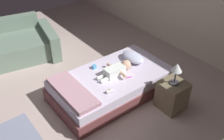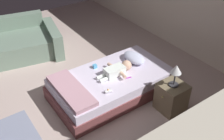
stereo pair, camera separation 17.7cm
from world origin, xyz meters
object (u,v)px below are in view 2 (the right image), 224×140
Objects in this scene: toy_block at (95,66)px; pillow at (134,58)px; nightstand at (171,97)px; couch at (9,45)px; bed at (112,84)px; baby_bottle at (108,91)px; lamp at (176,71)px; baby at (118,70)px; toothbrush at (129,78)px.

pillow is at bearing 72.38° from toy_block.
couch is at bearing -152.87° from nightstand.
toy_block is at bearing -107.62° from pillow.
bed is 18.26× the size of baby_bottle.
couch is at bearing -154.82° from bed.
baby_bottle is at bearing -121.63° from nightstand.
lamp is (0.88, 0.55, 0.56)m from bed.
bed is 0.43m from toy_block.
nightstand is 1.03m from baby_bottle.
bed is at bearing 137.57° from baby_bottle.
baby_bottle reaches higher than bed.
baby is 1.81× the size of lamp.
bed is at bearing -78.14° from pillow.
baby_bottle is at bearing -15.47° from toy_block.
bed is at bearing 25.18° from couch.
toy_block is at bearing 164.53° from baby_bottle.
lamp reaches higher than nightstand.
toothbrush is at bearing 28.01° from toy_block.
baby_bottle is at bearing -121.63° from lamp.
baby_bottle is (-0.53, -0.86, 0.18)m from nightstand.
toy_block is (-0.58, -0.31, 0.02)m from toothbrush.
bed is 1.18m from lamp.
baby is at bearing 32.82° from toy_block.
baby_bottle is (2.61, 0.75, 0.16)m from couch.
nightstand reaches higher than baby_bottle.
bed is 16.82× the size of toothbrush.
baby is at bearing 27.18° from couch.
bed is at bearing 20.14° from toy_block.
toothbrush is 1.82× the size of toy_block.
lamp reaches higher than toothbrush.
toy_block is (-0.22, -0.70, -0.04)m from pillow.
nightstand is at bearing 26.99° from baby.
toy_block reaches higher than toothbrush.
lamp is at bearing -1.74° from pillow.
pillow is at bearing 178.26° from nightstand.
baby is 5.87× the size of baby_bottle.
toothbrush is 0.82m from lamp.
couch is 2.72m from baby_bottle.
couch reaches higher than bed.
lamp is 3.24× the size of baby_bottle.
bed is 0.30m from baby.
couch is at bearing -152.82° from baby.
toy_block is 0.72m from baby_bottle.
baby_bottle is (0.33, -0.43, -0.04)m from baby.
pillow is 1.31× the size of lamp.
couch reaches higher than pillow.
pillow is 0.22× the size of couch.
bed is 30.68× the size of toy_block.
toy_block is (-1.22, -0.67, -0.33)m from lamp.
couch is at bearing -142.56° from pillow.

